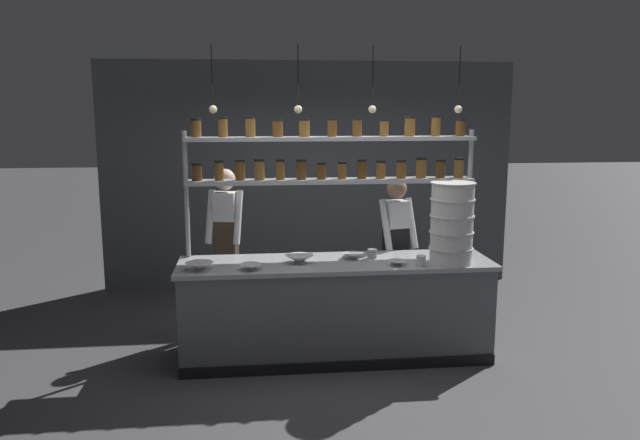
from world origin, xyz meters
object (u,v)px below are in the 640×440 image
prep_bowl_center_back (251,267)px  chef_left (226,239)px  container_stack (452,223)px  chef_center (396,246)px  serving_cup_front (372,254)px  prep_bowl_near_right (397,263)px  serving_cup_by_board (421,261)px  prep_bowl_near_left (200,266)px  prep_bowl_center_front (353,256)px  spice_shelf_unit (331,163)px  prep_bowl_far_left (299,259)px

prep_bowl_center_back → chef_left: bearing=103.6°
container_stack → chef_center: bearing=113.2°
serving_cup_front → container_stack: bearing=-21.3°
container_stack → prep_bowl_near_right: bearing=-177.0°
chef_left → chef_center: size_ratio=1.06×
chef_center → chef_left: bearing=158.3°
prep_bowl_near_right → serving_cup_by_board: (0.21, -0.05, 0.03)m
chef_center → container_stack: size_ratio=2.18×
prep_bowl_near_left → prep_bowl_center_front: 1.41m
prep_bowl_center_front → serving_cup_by_board: size_ratio=2.08×
prep_bowl_center_back → prep_bowl_near_right: (1.30, 0.02, -0.00)m
chef_left → prep_bowl_near_right: size_ratio=10.23×
chef_center → prep_bowl_center_front: 0.73m
prep_bowl_near_left → serving_cup_front: 1.59m
spice_shelf_unit → container_stack: (1.02, -0.52, -0.50)m
prep_bowl_center_back → serving_cup_by_board: 1.51m
prep_bowl_near_left → prep_bowl_center_back: (0.44, -0.05, -0.01)m
prep_bowl_far_left → serving_cup_front: 0.70m
spice_shelf_unit → prep_bowl_center_front: bearing=-56.5°
chef_left → chef_center: 1.74m
prep_bowl_center_back → serving_cup_by_board: size_ratio=2.03×
prep_bowl_center_front → serving_cup_front: 0.18m
chef_center → serving_cup_front: bearing=-138.8°
prep_bowl_center_back → serving_cup_front: bearing=15.0°
prep_bowl_near_right → prep_bowl_far_left: bearing=167.2°
prep_bowl_far_left → serving_cup_by_board: (1.07, -0.24, 0.01)m
spice_shelf_unit → chef_center: spice_shelf_unit is taller
chef_left → serving_cup_by_board: (1.75, -1.05, -0.02)m
serving_cup_front → prep_bowl_near_right: bearing=-59.9°
chef_left → prep_bowl_near_left: (-0.19, -0.97, -0.04)m
prep_bowl_near_left → prep_bowl_center_back: bearing=-6.3°
prep_bowl_center_back → serving_cup_front: (1.13, 0.30, 0.02)m
spice_shelf_unit → serving_cup_front: (0.35, -0.26, -0.83)m
serving_cup_by_board → prep_bowl_far_left: bearing=167.1°
container_stack → spice_shelf_unit: bearing=153.1°
prep_bowl_far_left → prep_bowl_near_right: bearing=-12.8°
chef_center → prep_bowl_center_back: chef_center is taller
spice_shelf_unit → prep_bowl_near_right: bearing=-46.3°
prep_bowl_center_front → serving_cup_by_board: (0.56, -0.33, 0.02)m
prep_bowl_center_back → serving_cup_front: size_ratio=2.17×
chef_center → container_stack: 0.91m
container_stack → prep_bowl_center_back: (-1.80, -0.04, -0.34)m
chef_left → prep_bowl_center_back: (0.25, -1.02, -0.04)m
container_stack → serving_cup_by_board: container_stack is taller
prep_bowl_center_back → serving_cup_front: 1.17m
serving_cup_by_board → chef_left: bearing=149.0°
prep_bowl_near_left → prep_bowl_far_left: size_ratio=0.95×
container_stack → prep_bowl_center_front: container_stack is taller
prep_bowl_center_front → serving_cup_by_board: 0.65m
chef_left → prep_bowl_far_left: bearing=-36.6°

